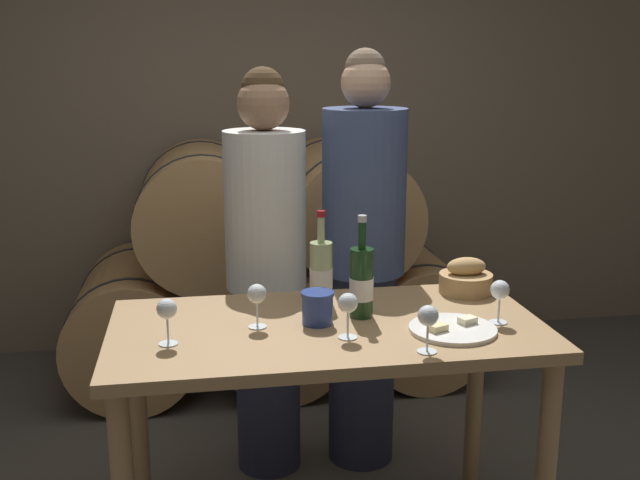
% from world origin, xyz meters
% --- Properties ---
extents(stone_wall_back, '(10.00, 0.12, 3.20)m').
position_xyz_m(stone_wall_back, '(0.00, 2.25, 1.60)').
color(stone_wall_back, '#7F705B').
rests_on(stone_wall_back, ground_plane).
extents(barrel_stack, '(2.21, 0.96, 1.29)m').
position_xyz_m(barrel_stack, '(0.00, 1.65, 0.58)').
color(barrel_stack, tan).
rests_on(barrel_stack, ground_plane).
extents(tasting_table, '(1.43, 0.74, 0.88)m').
position_xyz_m(tasting_table, '(0.00, 0.00, 0.75)').
color(tasting_table, '#99754C').
rests_on(tasting_table, ground_plane).
extents(person_left, '(0.33, 0.33, 1.70)m').
position_xyz_m(person_left, '(-0.14, 0.67, 0.88)').
color(person_left, '#2D334C').
rests_on(person_left, ground_plane).
extents(person_right, '(0.35, 0.35, 1.78)m').
position_xyz_m(person_right, '(0.27, 0.67, 0.91)').
color(person_right, '#2D334C').
rests_on(person_right, ground_plane).
extents(wine_bottle_red, '(0.08, 0.08, 0.35)m').
position_xyz_m(wine_bottle_red, '(0.13, 0.05, 1.00)').
color(wine_bottle_red, '#193819').
rests_on(wine_bottle_red, tasting_table).
extents(wine_bottle_white, '(0.08, 0.08, 0.34)m').
position_xyz_m(wine_bottle_white, '(0.02, 0.21, 1.00)').
color(wine_bottle_white, '#ADBC7F').
rests_on(wine_bottle_white, tasting_table).
extents(blue_crock, '(0.11, 0.11, 0.11)m').
position_xyz_m(blue_crock, '(-0.03, 0.01, 0.94)').
color(blue_crock, navy).
rests_on(blue_crock, tasting_table).
extents(bread_basket, '(0.20, 0.20, 0.14)m').
position_xyz_m(bread_basket, '(0.57, 0.25, 0.93)').
color(bread_basket, tan).
rests_on(bread_basket, tasting_table).
extents(cheese_plate, '(0.28, 0.28, 0.04)m').
position_xyz_m(cheese_plate, '(0.39, -0.13, 0.89)').
color(cheese_plate, white).
rests_on(cheese_plate, tasting_table).
extents(wine_glass_far_left, '(0.06, 0.06, 0.15)m').
position_xyz_m(wine_glass_far_left, '(-0.51, -0.10, 0.99)').
color(wine_glass_far_left, white).
rests_on(wine_glass_far_left, tasting_table).
extents(wine_glass_left, '(0.06, 0.06, 0.15)m').
position_xyz_m(wine_glass_left, '(-0.23, 0.01, 0.99)').
color(wine_glass_left, white).
rests_on(wine_glass_left, tasting_table).
extents(wine_glass_center, '(0.06, 0.06, 0.15)m').
position_xyz_m(wine_glass_center, '(0.04, -0.14, 0.99)').
color(wine_glass_center, white).
rests_on(wine_glass_center, tasting_table).
extents(wine_glass_right, '(0.06, 0.06, 0.15)m').
position_xyz_m(wine_glass_right, '(0.25, -0.29, 0.99)').
color(wine_glass_right, white).
rests_on(wine_glass_right, tasting_table).
extents(wine_glass_far_right, '(0.06, 0.06, 0.15)m').
position_xyz_m(wine_glass_far_right, '(0.56, -0.08, 0.99)').
color(wine_glass_far_right, white).
rests_on(wine_glass_far_right, tasting_table).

